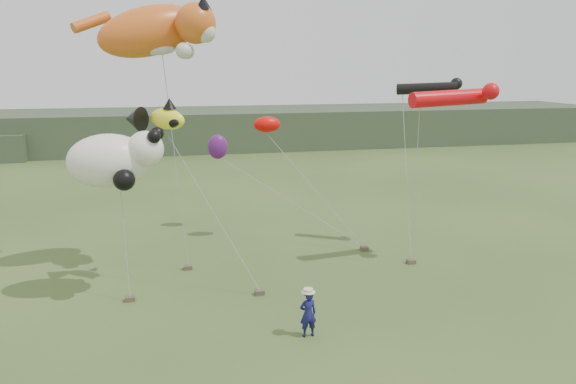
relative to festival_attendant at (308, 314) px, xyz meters
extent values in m
plane|color=#385123|center=(0.73, 0.18, -0.79)|extent=(120.00, 120.00, 0.00)
cube|color=#2D3D28|center=(0.73, 45.18, 1.21)|extent=(90.00, 12.00, 4.00)
imported|color=#15164F|center=(0.00, 0.00, 0.00)|extent=(0.61, 0.43, 1.59)
cube|color=brown|center=(-3.58, 7.17, -0.70)|extent=(0.36, 0.29, 0.19)
cube|color=brown|center=(-0.97, 3.75, -0.70)|extent=(0.36, 0.29, 0.19)
cube|color=brown|center=(6.31, 5.71, -0.70)|extent=(0.36, 0.29, 0.19)
cube|color=brown|center=(-5.89, 4.23, -0.70)|extent=(0.36, 0.29, 0.19)
cube|color=brown|center=(4.88, 7.87, -0.70)|extent=(0.36, 0.29, 0.19)
ellipsoid|color=#D65C1B|center=(-4.67, 7.43, 9.31)|extent=(4.90, 2.97, 2.87)
sphere|color=#D65C1B|center=(-2.91, 6.55, 9.57)|extent=(1.59, 1.59, 1.59)
cone|color=black|center=(-2.64, 6.10, 10.32)|extent=(0.49, 0.60, 0.60)
cone|color=black|center=(-2.47, 6.99, 10.32)|extent=(0.49, 0.57, 0.56)
sphere|color=beige|center=(-2.55, 6.28, 9.22)|extent=(0.79, 0.79, 0.79)
ellipsoid|color=beige|center=(-4.50, 7.16, 8.60)|extent=(1.55, 0.78, 0.49)
sphere|color=beige|center=(-3.44, 6.02, 8.51)|extent=(0.62, 0.62, 0.62)
sphere|color=beige|center=(-3.26, 7.25, 8.51)|extent=(0.62, 0.62, 0.62)
cylinder|color=#D65C1B|center=(-6.97, 8.14, 9.66)|extent=(1.64, 1.20, 0.96)
ellipsoid|color=#FFFC28|center=(-4.17, 5.63, 5.95)|extent=(1.65, 1.43, 0.95)
cone|color=black|center=(-5.45, 5.95, 5.95)|extent=(1.17, 1.22, 0.96)
cone|color=black|center=(-4.06, 5.63, 6.54)|extent=(0.53, 0.53, 0.43)
cone|color=black|center=(-3.85, 5.09, 5.85)|extent=(0.57, 0.60, 0.43)
cone|color=black|center=(-3.85, 6.16, 5.85)|extent=(0.57, 0.60, 0.43)
cylinder|color=black|center=(7.86, 8.18, 6.90)|extent=(2.69, 1.84, 0.65)
sphere|color=black|center=(9.11, 7.73, 7.13)|extent=(0.56, 0.56, 0.56)
cylinder|color=red|center=(7.54, 5.46, 6.61)|extent=(3.63, 1.09, 0.79)
sphere|color=red|center=(9.14, 4.89, 6.90)|extent=(0.71, 0.71, 0.71)
ellipsoid|color=white|center=(-6.35, 4.76, 4.54)|extent=(3.01, 2.00, 2.00)
sphere|color=white|center=(-5.02, 4.42, 4.98)|extent=(1.34, 1.34, 1.34)
sphere|color=black|center=(-4.68, 3.98, 5.49)|extent=(0.49, 0.49, 0.49)
sphere|color=black|center=(-4.57, 4.92, 5.49)|extent=(0.49, 0.49, 0.49)
sphere|color=black|center=(-5.80, 3.87, 3.98)|extent=(0.78, 0.78, 0.78)
sphere|color=black|center=(-7.24, 5.09, 4.09)|extent=(0.78, 0.78, 0.78)
ellipsoid|color=#EC0A05|center=(0.66, 10.67, 5.12)|extent=(1.33, 0.77, 0.77)
ellipsoid|color=#541767|center=(-1.55, 13.22, 3.72)|extent=(1.06, 0.71, 1.30)
camera|label=1|loc=(-4.39, -16.51, 7.99)|focal=35.00mm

